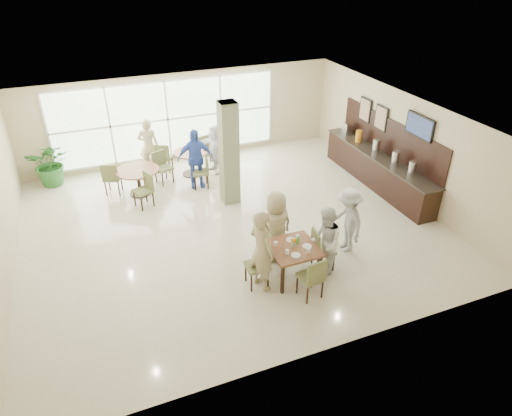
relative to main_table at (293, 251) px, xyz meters
name	(u,v)px	position (x,y,z in m)	size (l,w,h in m)	color
ground	(231,225)	(-0.53, 2.42, -0.66)	(10.00, 10.00, 0.00)	beige
room_shell	(229,164)	(-0.53, 2.42, 1.04)	(10.00, 10.00, 10.00)	white
window_bank	(168,119)	(-1.03, 6.88, 0.74)	(7.00, 0.04, 7.00)	silver
column	(229,154)	(-0.13, 3.62, 0.74)	(0.45, 0.45, 2.80)	#6F7C56
main_table	(293,251)	(0.00, 0.00, 0.00)	(1.01, 1.01, 0.75)	brown
round_table_left	(138,175)	(-2.38, 4.97, -0.07)	(1.20, 1.20, 0.75)	brown
round_table_right	(191,157)	(-0.68, 5.64, -0.10)	(1.03, 1.03, 0.75)	brown
chairs_main_table	(292,257)	(0.00, 0.04, -0.19)	(2.05, 2.00, 0.95)	#576035
chairs_table_left	(140,178)	(-2.34, 4.95, -0.19)	(2.05, 1.78, 0.95)	#576035
chairs_table_right	(191,160)	(-0.69, 5.63, -0.19)	(1.97, 2.00, 0.95)	#576035
tabletop_clutter	(294,245)	(0.02, -0.01, 0.15)	(0.73, 0.74, 0.21)	white
buffet_counter	(378,167)	(4.16, 2.93, -0.11)	(0.64, 4.70, 1.95)	black
wall_tv	(420,126)	(4.40, 1.82, 1.49)	(0.06, 1.00, 0.58)	black
framed_art_a	(381,118)	(4.41, 3.42, 1.19)	(0.05, 0.55, 0.70)	black
framed_art_b	(365,110)	(4.41, 4.22, 1.19)	(0.05, 0.55, 0.70)	black
potted_plant	(51,163)	(-4.61, 6.50, 0.00)	(1.20, 1.20, 1.33)	#2D6D2B
teen_left	(262,250)	(-0.73, -0.05, 0.23)	(0.65, 0.43, 1.79)	tan
teen_far	(276,226)	(-0.05, 0.76, 0.16)	(0.81, 0.44, 1.65)	tan
teen_right	(325,242)	(0.69, -0.12, 0.12)	(0.76, 0.59, 1.57)	white
teen_standing	(348,220)	(1.59, 0.45, 0.12)	(1.01, 0.58, 1.56)	#A0A0A3
adult_a	(195,159)	(-0.76, 4.81, 0.21)	(1.02, 0.58, 1.75)	#4162C4
adult_b	(215,149)	(0.06, 5.56, 0.09)	(1.39, 0.60, 1.50)	white
adult_standing	(149,146)	(-1.80, 6.31, 0.19)	(0.62, 0.41, 1.70)	tan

